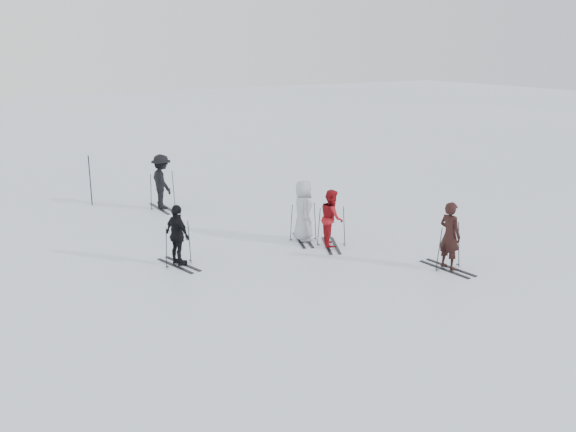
# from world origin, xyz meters

# --- Properties ---
(ground) EXTENTS (120.00, 120.00, 0.00)m
(ground) POSITION_xyz_m (0.00, 0.00, 0.00)
(ground) COLOR silver
(ground) RESTS_ON ground
(skier_near_dark) EXTENTS (0.46, 0.66, 1.74)m
(skier_near_dark) POSITION_xyz_m (2.75, -2.38, 0.87)
(skier_near_dark) COLOR black
(skier_near_dark) RESTS_ON ground
(skier_red) EXTENTS (0.89, 0.97, 1.62)m
(skier_red) POSITION_xyz_m (1.27, 0.73, 0.81)
(skier_red) COLOR maroon
(skier_red) RESTS_ON ground
(skier_grey) EXTENTS (0.83, 1.01, 1.77)m
(skier_grey) POSITION_xyz_m (0.86, 1.57, 0.89)
(skier_grey) COLOR #A3A6AD
(skier_grey) RESTS_ON ground
(skier_uphill_left) EXTENTS (0.58, 0.99, 1.59)m
(skier_uphill_left) POSITION_xyz_m (-3.06, 1.42, 0.79)
(skier_uphill_left) COLOR black
(skier_uphill_left) RESTS_ON ground
(skier_uphill_far) EXTENTS (0.70, 1.22, 1.87)m
(skier_uphill_far) POSITION_xyz_m (-1.34, 7.23, 0.94)
(skier_uphill_far) COLOR black
(skier_uphill_far) RESTS_ON ground
(skis_near_dark) EXTENTS (1.73, 1.00, 1.21)m
(skis_near_dark) POSITION_xyz_m (2.75, -2.38, 0.61)
(skis_near_dark) COLOR black
(skis_near_dark) RESTS_ON ground
(skis_red) EXTENTS (1.83, 1.48, 1.18)m
(skis_red) POSITION_xyz_m (1.27, 0.73, 0.59)
(skis_red) COLOR black
(skis_red) RESTS_ON ground
(skis_grey) EXTENTS (1.78, 1.34, 1.16)m
(skis_grey) POSITION_xyz_m (0.86, 1.57, 0.58)
(skis_grey) COLOR black
(skis_grey) RESTS_ON ground
(skis_uphill_left) EXTENTS (1.74, 1.17, 1.16)m
(skis_uphill_left) POSITION_xyz_m (-3.06, 1.42, 0.58)
(skis_uphill_left) COLOR black
(skis_uphill_left) RESTS_ON ground
(skis_uphill_far) EXTENTS (1.84, 0.98, 1.34)m
(skis_uphill_far) POSITION_xyz_m (-1.34, 7.23, 0.67)
(skis_uphill_far) COLOR black
(skis_uphill_far) RESTS_ON ground
(piste_marker) EXTENTS (0.05, 0.05, 1.79)m
(piste_marker) POSITION_xyz_m (-3.35, 8.98, 0.89)
(piste_marker) COLOR black
(piste_marker) RESTS_ON ground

